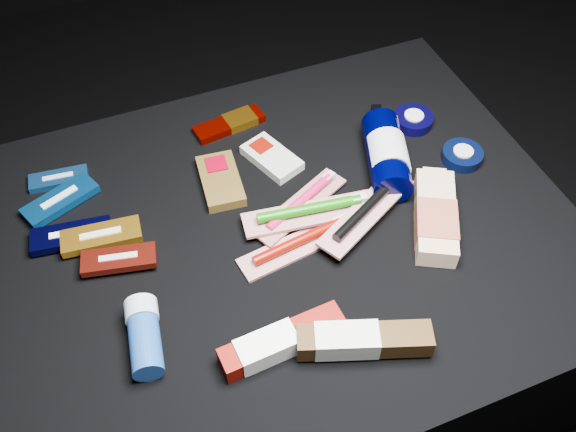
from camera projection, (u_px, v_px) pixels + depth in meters
name	position (u px, v px, depth m)	size (l,w,h in m)	color
ground	(283.00, 345.00, 1.38)	(3.00, 3.00, 0.00)	black
cloth_table	(283.00, 295.00, 1.23)	(0.98, 0.78, 0.40)	black
luna_bar_0	(59.00, 179.00, 1.14)	(0.11, 0.05, 0.01)	#184F8F
luna_bar_1	(60.00, 200.00, 1.10)	(0.14, 0.09, 0.02)	#0A4C91
luna_bar_2	(71.00, 236.00, 1.05)	(0.13, 0.07, 0.02)	black
luna_bar_3	(101.00, 236.00, 1.05)	(0.13, 0.06, 0.02)	#B87B17
luna_bar_4	(119.00, 259.00, 1.02)	(0.12, 0.07, 0.02)	maroon
clif_bar_0	(220.00, 179.00, 1.14)	(0.08, 0.13, 0.02)	#4E3A16
clif_bar_1	(270.00, 156.00, 1.17)	(0.10, 0.13, 0.02)	beige
power_bar	(233.00, 123.00, 1.23)	(0.14, 0.06, 0.02)	#690500
lotion_bottle	(387.00, 155.00, 1.14)	(0.12, 0.22, 0.07)	black
cream_tin_upper	(413.00, 120.00, 1.23)	(0.08, 0.08, 0.02)	black
cream_tin_lower	(462.00, 155.00, 1.17)	(0.07, 0.07, 0.02)	black
bodywash_bottle	(435.00, 218.00, 1.07)	(0.14, 0.19, 0.04)	beige
deodorant_stick	(144.00, 335.00, 0.92)	(0.06, 0.12, 0.05)	navy
toothbrush_pack_0	(300.00, 243.00, 1.05)	(0.21, 0.08, 0.02)	beige
toothbrush_pack_1	(301.00, 203.00, 1.09)	(0.20, 0.13, 0.02)	#B1A8A5
toothbrush_pack_2	(311.00, 211.00, 1.07)	(0.23, 0.08, 0.03)	beige
toothbrush_pack_3	(368.00, 209.00, 1.07)	(0.21, 0.14, 0.02)	silver
toothpaste_carton_red	(277.00, 343.00, 0.92)	(0.19, 0.05, 0.04)	#730B03
toothpaste_carton_green	(358.00, 340.00, 0.92)	(0.20, 0.11, 0.04)	#3A240D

